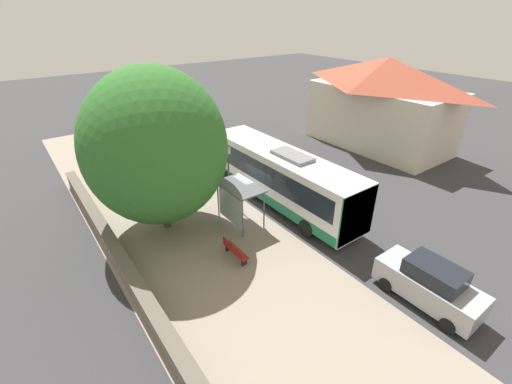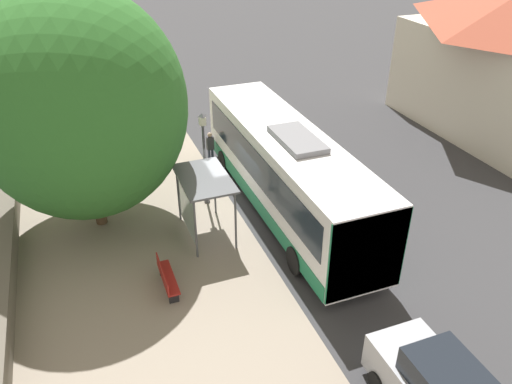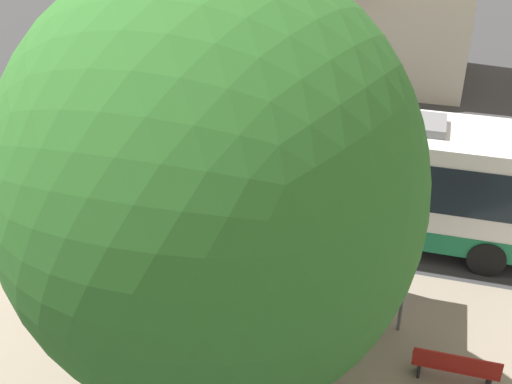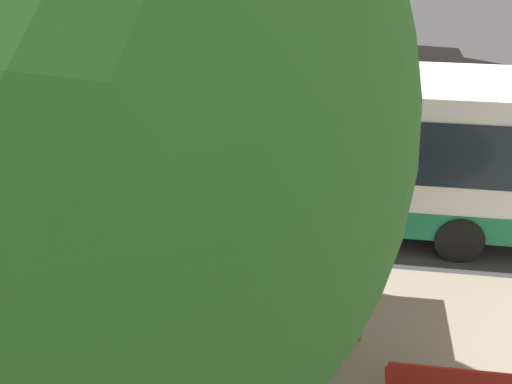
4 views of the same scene
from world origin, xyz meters
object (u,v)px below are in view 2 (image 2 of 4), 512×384
object	(u,v)px
bus_shelter	(200,188)
bench	(167,277)
street_lamp_near	(204,151)
shade_tree	(80,105)
bus	(286,170)
pedestrian	(210,146)

from	to	relation	value
bus_shelter	bench	xyz separation A→B (m)	(-1.93, -2.55, -1.56)
street_lamp_near	shade_tree	xyz separation A→B (m)	(-4.30, 0.00, 2.51)
bench	shade_tree	world-z (taller)	shade_tree
shade_tree	street_lamp_near	bearing A→B (deg)	-0.05
bus_shelter	bench	distance (m)	3.55
bus_shelter	street_lamp_near	world-z (taller)	street_lamp_near
bus	shade_tree	world-z (taller)	shade_tree
bus	pedestrian	xyz separation A→B (m)	(-1.62, 5.08, -0.94)
bus	bench	xyz separation A→B (m)	(-5.49, -2.97, -1.42)
bus_shelter	pedestrian	world-z (taller)	bus_shelter
street_lamp_near	shade_tree	distance (m)	4.98
pedestrian	street_lamp_near	size ratio (longest dim) A/B	0.41
street_lamp_near	shade_tree	size ratio (longest dim) A/B	0.44
bus_shelter	bench	size ratio (longest dim) A/B	1.58
street_lamp_near	bus	bearing A→B (deg)	-32.47
bench	pedestrian	bearing A→B (deg)	64.32
street_lamp_near	pedestrian	bearing A→B (deg)	70.68
bus	street_lamp_near	distance (m)	3.32
pedestrian	shade_tree	world-z (taller)	shade_tree
bus	shade_tree	size ratio (longest dim) A/B	1.33
bench	shade_tree	xyz separation A→B (m)	(-1.59, 4.74, 4.40)
bench	street_lamp_near	bearing A→B (deg)	60.24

